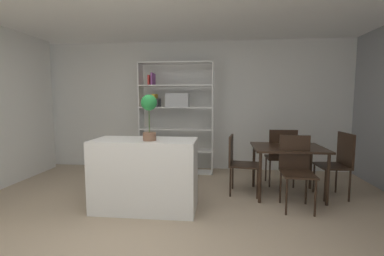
% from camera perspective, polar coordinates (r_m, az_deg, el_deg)
% --- Properties ---
extents(ground_plane, '(9.40, 9.40, 0.00)m').
position_cam_1_polar(ground_plane, '(3.13, -9.96, -21.38)').
color(ground_plane, tan).
extents(back_partition, '(6.83, 0.06, 2.61)m').
position_cam_1_polar(back_partition, '(5.62, -2.05, 4.70)').
color(back_partition, silver).
rests_on(back_partition, ground_plane).
extents(kitchen_island, '(1.33, 0.62, 0.93)m').
position_cam_1_polar(kitchen_island, '(3.61, -9.88, -9.69)').
color(kitchen_island, white).
rests_on(kitchen_island, ground_plane).
extents(potted_plant_on_island, '(0.20, 0.20, 0.57)m').
position_cam_1_polar(potted_plant_on_island, '(3.37, -9.09, 3.44)').
color(potted_plant_on_island, brown).
rests_on(potted_plant_on_island, kitchen_island).
extents(open_bookshelf, '(1.43, 0.33, 2.15)m').
position_cam_1_polar(open_bookshelf, '(5.26, -4.03, 2.90)').
color(open_bookshelf, white).
rests_on(open_bookshelf, ground_plane).
extents(dining_table, '(1.02, 0.82, 0.74)m').
position_cam_1_polar(dining_table, '(4.25, 19.70, -4.83)').
color(dining_table, black).
rests_on(dining_table, ground_plane).
extents(dining_chair_far, '(0.45, 0.41, 0.95)m').
position_cam_1_polar(dining_chair_far, '(4.68, 18.44, -4.99)').
color(dining_chair_far, black).
rests_on(dining_chair_far, ground_plane).
extents(dining_chair_near, '(0.42, 0.47, 0.95)m').
position_cam_1_polar(dining_chair_near, '(3.87, 21.19, -7.40)').
color(dining_chair_near, black).
rests_on(dining_chair_near, ground_plane).
extents(dining_chair_island_side, '(0.50, 0.48, 0.89)m').
position_cam_1_polar(dining_chair_island_side, '(4.18, 9.78, -6.57)').
color(dining_chair_island_side, black).
rests_on(dining_chair_island_side, ground_plane).
extents(dining_chair_window_side, '(0.43, 0.47, 0.96)m').
position_cam_1_polar(dining_chair_window_side, '(4.50, 28.70, -5.83)').
color(dining_chair_window_side, black).
rests_on(dining_chair_window_side, ground_plane).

